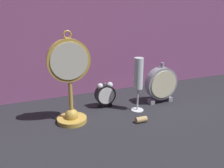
% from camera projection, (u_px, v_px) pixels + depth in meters
% --- Properties ---
extents(ground_plane, '(4.00, 4.00, 0.00)m').
position_uv_depth(ground_plane, '(120.00, 119.00, 0.95)').
color(ground_plane, '#232328').
extents(fabric_backdrop_drape, '(1.78, 0.01, 0.68)m').
position_uv_depth(fabric_backdrop_drape, '(91.00, 21.00, 1.13)').
color(fabric_backdrop_drape, '#8E4C7F').
rests_on(fabric_backdrop_drape, ground_plane).
extents(pocket_watch_on_stand, '(0.15, 0.11, 0.34)m').
position_uv_depth(pocket_watch_on_stand, '(70.00, 84.00, 0.88)').
color(pocket_watch_on_stand, gold).
rests_on(pocket_watch_on_stand, ground_plane).
extents(alarm_clock_twin_bell, '(0.09, 0.03, 0.11)m').
position_uv_depth(alarm_clock_twin_bell, '(105.00, 94.00, 1.04)').
color(alarm_clock_twin_bell, black).
rests_on(alarm_clock_twin_bell, ground_plane).
extents(mantel_clock_silver, '(0.14, 0.04, 0.18)m').
position_uv_depth(mantel_clock_silver, '(161.00, 84.00, 1.08)').
color(mantel_clock_silver, gray).
rests_on(mantel_clock_silver, ground_plane).
extents(champagne_flute, '(0.05, 0.05, 0.22)m').
position_uv_depth(champagne_flute, '(138.00, 78.00, 0.98)').
color(champagne_flute, silver).
rests_on(champagne_flute, ground_plane).
extents(wine_cork, '(0.04, 0.02, 0.02)m').
position_uv_depth(wine_cork, '(141.00, 120.00, 0.92)').
color(wine_cork, tan).
rests_on(wine_cork, ground_plane).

